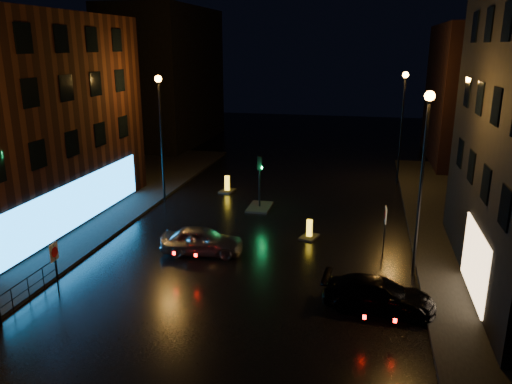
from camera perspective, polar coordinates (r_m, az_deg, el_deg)
ground at (r=19.85m, az=-4.93°, el=-14.50°), size 120.00×120.00×0.00m
pavement_left at (r=32.57m, az=-24.66°, el=-3.23°), size 12.00×44.00×0.15m
building_far_left at (r=55.55m, az=-10.24°, el=12.87°), size 8.00×16.00×14.00m
building_far_right at (r=49.34m, az=24.28°, el=10.13°), size 8.00×14.00×12.00m
street_lamp_lfar at (r=33.24m, az=-10.87°, el=8.13°), size 0.44×0.44×8.37m
street_lamp_rnear at (r=22.81m, az=18.63°, el=3.86°), size 0.44×0.44×8.37m
street_lamp_rfar at (r=38.55m, az=16.41°, el=8.87°), size 0.44×0.44×8.37m
traffic_signal at (r=32.37m, az=0.41°, el=-0.99°), size 1.40×2.40×3.45m
guard_railing at (r=22.30m, az=-26.19°, el=-10.45°), size 0.05×6.04×1.00m
silver_hatchback at (r=25.47m, az=-6.17°, el=-5.52°), size 4.29×2.08×1.41m
dark_sedan at (r=20.86m, az=13.80°, el=-11.30°), size 4.55×2.06×1.29m
bollard_near at (r=27.65m, az=6.10°, el=-4.78°), size 1.12×1.39×1.05m
bollard_far at (r=36.12m, az=-3.31°, el=0.44°), size 1.07×1.45×1.18m
road_sign_left at (r=22.60m, az=-22.03°, el=-6.84°), size 0.09×0.56×2.30m
road_sign_right at (r=25.75m, az=14.56°, el=-3.00°), size 0.10×0.60×2.47m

